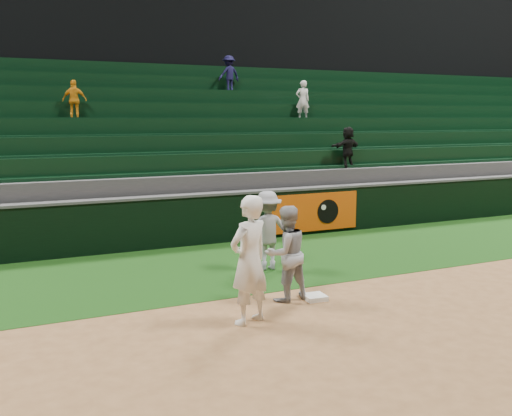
{
  "coord_description": "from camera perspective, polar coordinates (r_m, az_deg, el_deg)",
  "views": [
    {
      "loc": [
        -4.59,
        -7.85,
        3.08
      ],
      "look_at": [
        0.06,
        2.3,
        1.3
      ],
      "focal_mm": 40.0,
      "sensor_mm": 36.0,
      "label": 1
    }
  ],
  "objects": [
    {
      "name": "stadium_seating",
      "position": [
        17.49,
        -9.34,
        4.41
      ],
      "size": [
        36.0,
        5.95,
        5.1
      ],
      "color": "#333436",
      "rests_on": "ground"
    },
    {
      "name": "baserunner",
      "position": [
        9.63,
        3.02,
        -4.55
      ],
      "size": [
        0.86,
        0.71,
        1.63
      ],
      "primitive_type": "imported",
      "rotation": [
        0.0,
        0.0,
        3.27
      ],
      "color": "#9B9EA5",
      "rests_on": "ground"
    },
    {
      "name": "ground",
      "position": [
        9.6,
        5.5,
        -9.69
      ],
      "size": [
        70.0,
        70.0,
        0.0
      ],
      "primitive_type": "plane",
      "color": "brown",
      "rests_on": "ground"
    },
    {
      "name": "field_wall",
      "position": [
        14.05,
        -5.05,
        -1.0
      ],
      "size": [
        36.0,
        0.45,
        1.25
      ],
      "color": "black",
      "rests_on": "ground"
    },
    {
      "name": "upper_deck",
      "position": [
        25.88,
        -14.77,
        15.24
      ],
      "size": [
        40.0,
        12.0,
        12.0
      ],
      "primitive_type": "cube",
      "color": "black",
      "rests_on": "ground"
    },
    {
      "name": "first_baseman",
      "position": [
        8.52,
        -0.69,
        -5.22
      ],
      "size": [
        0.83,
        0.7,
        1.95
      ],
      "primitive_type": "imported",
      "rotation": [
        0.0,
        0.0,
        3.52
      ],
      "color": "white",
      "rests_on": "ground"
    },
    {
      "name": "first_base",
      "position": [
        9.91,
        5.9,
        -8.86
      ],
      "size": [
        0.38,
        0.38,
        0.08
      ],
      "primitive_type": "cube",
      "rotation": [
        0.0,
        0.0,
        -0.08
      ],
      "color": "white",
      "rests_on": "ground"
    },
    {
      "name": "foul_grass",
      "position": [
        12.17,
        -1.62,
        -5.58
      ],
      "size": [
        36.0,
        4.2,
        0.01
      ],
      "primitive_type": "cube",
      "color": "#10330C",
      "rests_on": "ground"
    },
    {
      "name": "base_coach",
      "position": [
        11.56,
        1.14,
        -2.26
      ],
      "size": [
        1.11,
        0.73,
        1.61
      ],
      "primitive_type": "imported",
      "rotation": [
        0.0,
        0.0,
        3.01
      ],
      "color": "gray",
      "rests_on": "foul_grass"
    }
  ]
}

